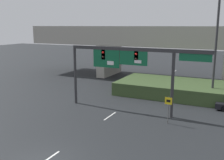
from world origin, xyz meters
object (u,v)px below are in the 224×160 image
Objects in this scene: signal_gantry at (128,61)px; highway_light_pole_near at (217,33)px; parked_sedan_near_right at (210,98)px; speed_limit_sign at (168,106)px.

signal_gantry is 10.12m from highway_light_pole_near.
highway_light_pole_near is 2.84× the size of parked_sedan_near_right.
speed_limit_sign is at bearing -107.53° from highway_light_pole_near.
speed_limit_sign is (4.34, -1.66, -3.37)m from signal_gantry.
signal_gantry is 2.76× the size of parked_sedan_near_right.
highway_light_pole_near is (7.03, 6.86, 2.45)m from signal_gantry.
signal_gantry is 5.74m from speed_limit_sign.
speed_limit_sign is 0.48× the size of parked_sedan_near_right.
highway_light_pole_near reaches higher than parked_sedan_near_right.
parked_sedan_near_right is at bearing -92.90° from highway_light_pole_near.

